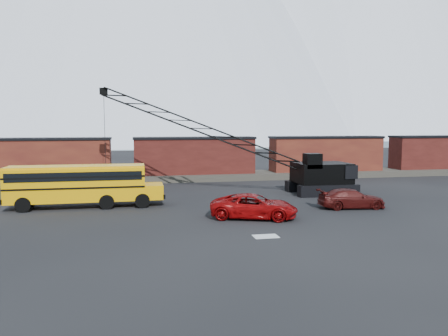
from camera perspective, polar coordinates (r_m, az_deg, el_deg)
The scene contains 11 objects.
ground at distance 28.56m, azimuth 2.14°, elevation -6.99°, with size 160.00×160.00×0.00m, color black.
gravel_berm at distance 49.86m, azimuth -3.85°, elevation -1.12°, with size 120.00×5.00×0.70m, color #4C483E.
boxcar_west_near at distance 50.08m, azimuth -22.33°, elevation 1.26°, with size 13.70×3.10×4.17m.
boxcar_mid at distance 49.63m, azimuth -3.86°, elevation 1.64°, with size 13.70×3.10×4.17m.
boxcar_east_near at distance 54.13m, azimuth 13.18°, elevation 1.84°, with size 13.70×3.10×4.17m.
boxcar_east_far at distance 62.53m, azimuth 26.63°, elevation 1.89°, with size 13.70×3.10×4.17m.
snow_patch at distance 24.93m, azimuth 5.47°, elevation -8.88°, with size 1.40×0.90×0.02m, color silver.
school_bus at distance 34.70m, azimuth -18.06°, elevation -2.00°, with size 11.65×2.65×3.19m.
red_pickup at distance 29.48m, azimuth 3.95°, elevation -5.00°, with size 2.68×5.81×1.61m, color #8D0607.
maroon_suv at distance 34.23m, azimuth 16.30°, elevation -3.86°, with size 2.02×4.98×1.44m, color #3D0C0B.
crawler_crane at distance 39.37m, azimuth -1.78°, elevation 4.72°, with size 22.50×6.41×9.72m.
Camera 1 is at (-6.61, -27.06, 6.28)m, focal length 35.00 mm.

